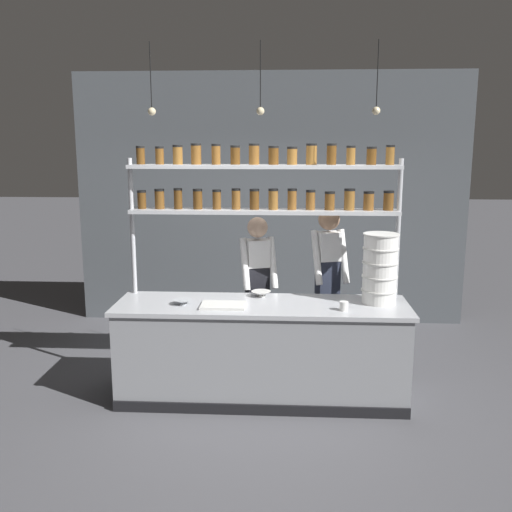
% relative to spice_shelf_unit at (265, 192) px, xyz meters
% --- Properties ---
extents(ground_plane, '(40.00, 40.00, 0.00)m').
position_rel_spice_shelf_unit_xyz_m(ground_plane, '(-0.02, -0.33, -1.92)').
color(ground_plane, '#4C4C51').
extents(back_wall, '(5.10, 0.12, 3.27)m').
position_rel_spice_shelf_unit_xyz_m(back_wall, '(-0.02, 2.12, -0.28)').
color(back_wall, '#4C5156').
rests_on(back_wall, ground_plane).
extents(prep_counter, '(2.70, 0.76, 0.92)m').
position_rel_spice_shelf_unit_xyz_m(prep_counter, '(-0.02, -0.33, -1.46)').
color(prep_counter, gray).
rests_on(prep_counter, ground_plane).
extents(spice_shelf_unit, '(2.58, 0.28, 2.37)m').
position_rel_spice_shelf_unit_xyz_m(spice_shelf_unit, '(0.00, 0.00, 0.00)').
color(spice_shelf_unit, '#ADAFB5').
rests_on(spice_shelf_unit, ground_plane).
extents(chef_left, '(0.42, 0.35, 1.64)m').
position_rel_spice_shelf_unit_xyz_m(chef_left, '(-0.09, 0.30, -0.98)').
color(chef_left, black).
rests_on(chef_left, ground_plane).
extents(chef_center, '(0.42, 0.35, 1.72)m').
position_rel_spice_shelf_unit_xyz_m(chef_center, '(0.63, 0.38, -0.92)').
color(chef_center, black).
rests_on(chef_center, ground_plane).
extents(container_stack, '(0.33, 0.33, 0.65)m').
position_rel_spice_shelf_unit_xyz_m(container_stack, '(1.06, -0.24, -0.67)').
color(container_stack, white).
rests_on(container_stack, prep_counter).
extents(cutting_board, '(0.40, 0.26, 0.02)m').
position_rel_spice_shelf_unit_xyz_m(cutting_board, '(-0.36, -0.45, -0.98)').
color(cutting_board, silver).
rests_on(cutting_board, prep_counter).
extents(prep_bowl_near_left, '(0.17, 0.17, 0.05)m').
position_rel_spice_shelf_unit_xyz_m(prep_bowl_near_left, '(-0.74, -0.39, -0.97)').
color(prep_bowl_near_left, '#B2B7BC').
rests_on(prep_bowl_near_left, prep_counter).
extents(prep_bowl_center_front, '(0.19, 0.19, 0.05)m').
position_rel_spice_shelf_unit_xyz_m(prep_bowl_center_front, '(-0.03, -0.08, -0.97)').
color(prep_bowl_center_front, silver).
rests_on(prep_bowl_center_front, prep_counter).
extents(serving_cup_front, '(0.08, 0.08, 0.08)m').
position_rel_spice_shelf_unit_xyz_m(serving_cup_front, '(0.72, -0.51, -0.96)').
color(serving_cup_front, silver).
rests_on(serving_cup_front, prep_counter).
extents(pendant_light_row, '(2.00, 0.07, 0.62)m').
position_rel_spice_shelf_unit_xyz_m(pendant_light_row, '(-0.02, -0.33, 0.75)').
color(pendant_light_row, black).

